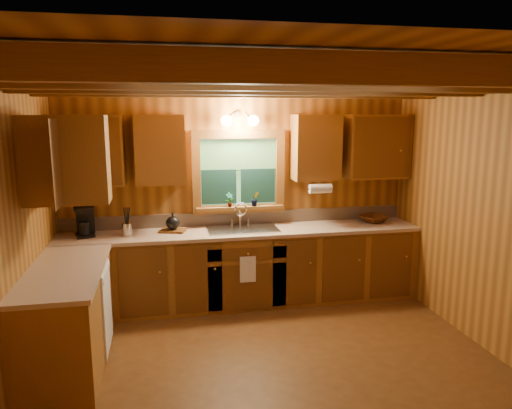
{
  "coord_description": "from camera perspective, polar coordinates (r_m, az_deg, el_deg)",
  "views": [
    {
      "loc": [
        -0.93,
        -3.82,
        2.25
      ],
      "look_at": [
        0.0,
        0.8,
        1.35
      ],
      "focal_mm": 33.79,
      "sensor_mm": 36.0,
      "label": 1
    }
  ],
  "objects": [
    {
      "name": "coffee_maker",
      "position": [
        5.66,
        -19.61,
        -1.92
      ],
      "size": [
        0.19,
        0.24,
        0.33
      ],
      "rotation": [
        0.0,
        0.0,
        0.27
      ],
      "color": "black",
      "rests_on": "countertop"
    },
    {
      "name": "teakettle",
      "position": [
        5.62,
        -9.83,
        -2.15
      ],
      "size": [
        0.16,
        0.16,
        0.2
      ],
      "rotation": [
        0.0,
        0.0,
        0.02
      ],
      "color": "black",
      "rests_on": "cutting_board"
    },
    {
      "name": "dishwasher_panel",
      "position": [
        4.88,
        -17.23,
        -11.58
      ],
      "size": [
        0.02,
        0.6,
        0.8
      ],
      "primitive_type": "cube",
      "color": "white",
      "rests_on": "base_cabinets"
    },
    {
      "name": "sink",
      "position": [
        5.68,
        -1.6,
        -3.41
      ],
      "size": [
        0.82,
        0.48,
        0.43
      ],
      "color": "silver",
      "rests_on": "countertop"
    },
    {
      "name": "window_sill",
      "position": [
        5.83,
        -1.98,
        -0.38
      ],
      "size": [
        1.06,
        0.14,
        0.04
      ],
      "primitive_type": "cube",
      "color": "brown",
      "rests_on": "room"
    },
    {
      "name": "potted_plant_left",
      "position": [
        5.75,
        -3.16,
        0.56
      ],
      "size": [
        0.11,
        0.09,
        0.18
      ],
      "primitive_type": "imported",
      "rotation": [
        0.0,
        0.0,
        0.32
      ],
      "color": "#5D3514",
      "rests_on": "window_sill"
    },
    {
      "name": "wicker_basket",
      "position": [
        6.22,
        13.76,
        -1.65
      ],
      "size": [
        0.45,
        0.45,
        0.08
      ],
      "primitive_type": "imported",
      "rotation": [
        0.0,
        0.0,
        0.41
      ],
      "color": "#48230C",
      "rests_on": "countertop"
    },
    {
      "name": "base_cabinets",
      "position": [
        5.44,
        -6.19,
        -8.82
      ],
      "size": [
        4.2,
        2.22,
        0.86
      ],
      "color": "brown",
      "rests_on": "ground"
    },
    {
      "name": "room",
      "position": [
        4.04,
        2.24,
        -2.78
      ],
      "size": [
        4.2,
        4.2,
        4.2
      ],
      "color": "#583415",
      "rests_on": "ground"
    },
    {
      "name": "paper_towel_roll",
      "position": [
        5.73,
        7.61,
        1.88
      ],
      "size": [
        0.27,
        0.11,
        0.11
      ],
      "primitive_type": "cylinder",
      "rotation": [
        0.0,
        1.57,
        0.0
      ],
      "color": "white",
      "rests_on": "upper_cabinets"
    },
    {
      "name": "countertop",
      "position": [
        5.31,
        -6.15,
        -4.2
      ],
      "size": [
        4.2,
        2.24,
        0.04
      ],
      "color": "tan",
      "rests_on": "base_cabinets"
    },
    {
      "name": "upper_cabinets",
      "position": [
        5.27,
        -7.41,
        6.26
      ],
      "size": [
        4.19,
        1.77,
        0.78
      ],
      "color": "brown",
      "rests_on": "room"
    },
    {
      "name": "cutting_board",
      "position": [
        5.64,
        -9.8,
        -3.06
      ],
      "size": [
        0.33,
        0.28,
        0.03
      ],
      "primitive_type": "cube",
      "rotation": [
        0.0,
        0.0,
        -0.32
      ],
      "color": "#5D3514",
      "rests_on": "countertop"
    },
    {
      "name": "window",
      "position": [
        5.81,
        -2.08,
        3.67
      ],
      "size": [
        1.12,
        0.08,
        1.0
      ],
      "color": "brown",
      "rests_on": "room"
    },
    {
      "name": "ceiling_beams",
      "position": [
        3.94,
        2.37,
        14.3
      ],
      "size": [
        4.2,
        2.54,
        0.18
      ],
      "color": "brown",
      "rests_on": "room"
    },
    {
      "name": "backsplash",
      "position": [
        5.92,
        -2.07,
        -1.59
      ],
      "size": [
        4.2,
        0.02,
        0.16
      ],
      "primitive_type": "cube",
      "color": "tan",
      "rests_on": "room"
    },
    {
      "name": "dish_towel",
      "position": [
        5.45,
        -0.97,
        -7.7
      ],
      "size": [
        0.18,
        0.01,
        0.3
      ],
      "primitive_type": "cube",
      "color": "white",
      "rests_on": "base_cabinets"
    },
    {
      "name": "potted_plant_right",
      "position": [
        5.81,
        -0.12,
        0.67
      ],
      "size": [
        0.11,
        0.1,
        0.18
      ],
      "primitive_type": "imported",
      "rotation": [
        0.0,
        0.0,
        0.21
      ],
      "color": "#5D3514",
      "rests_on": "window_sill"
    },
    {
      "name": "wall_sconce",
      "position": [
        5.64,
        -1.92,
        9.94
      ],
      "size": [
        0.45,
        0.21,
        0.17
      ],
      "color": "black",
      "rests_on": "room"
    },
    {
      "name": "utensil_crock",
      "position": [
        5.57,
        -15.04,
        -2.75
      ],
      "size": [
        0.11,
        0.11,
        0.32
      ],
      "rotation": [
        0.0,
        0.0,
        0.08
      ],
      "color": "silver",
      "rests_on": "countertop"
    }
  ]
}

